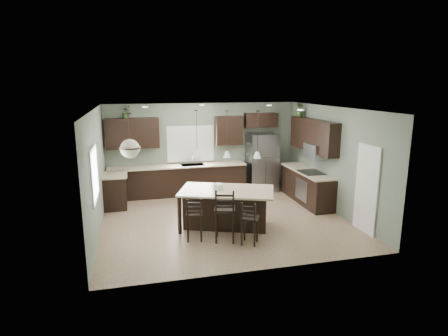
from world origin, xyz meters
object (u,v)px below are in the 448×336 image
plant_back_left (126,112)px  kitchen_island (227,208)px  refrigerator (262,162)px  serving_dish (218,187)px  bar_stool_left (194,219)px  bar_stool_right (250,223)px  bar_stool_center (225,215)px

plant_back_left → kitchen_island: bearing=-53.7°
refrigerator → serving_dish: 3.46m
bar_stool_left → bar_stool_right: bearing=-14.9°
kitchen_island → bar_stool_center: 0.83m
bar_stool_left → plant_back_left: (-1.36, 3.64, 2.09)m
kitchen_island → bar_stool_left: bearing=-125.7°
kitchen_island → bar_stool_center: size_ratio=1.82×
bar_stool_center → plant_back_left: 4.76m
bar_stool_left → kitchen_island: bearing=42.7°
bar_stool_left → bar_stool_right: (1.11, -0.50, -0.01)m
kitchen_island → plant_back_left: (-2.24, 3.06, 2.12)m
kitchen_island → serving_dish: 0.57m
kitchen_island → serving_dish: (-0.19, 0.07, 0.53)m
bar_stool_center → plant_back_left: size_ratio=3.27×
bar_stool_center → bar_stool_right: bar_stool_center is taller
refrigerator → bar_stool_center: size_ratio=1.54×
bar_stool_left → plant_back_left: plant_back_left is taller
bar_stool_center → serving_dish: bearing=102.0°
serving_dish → bar_stool_center: bearing=-93.7°
kitchen_island → bar_stool_center: bearing=-86.3°
refrigerator → bar_stool_right: 4.28m
kitchen_island → serving_dish: size_ratio=9.10×
refrigerator → bar_stool_left: 4.42m
refrigerator → plant_back_left: plant_back_left is taller
kitchen_island → bar_stool_right: (0.23, -1.08, 0.02)m
serving_dish → bar_stool_right: bearing=-70.1°
bar_stool_left → bar_stool_center: (0.64, -0.20, 0.11)m
kitchen_island → bar_stool_left: (-0.88, -0.58, 0.03)m
plant_back_left → bar_stool_center: bearing=-62.5°
bar_stool_right → plant_back_left: plant_back_left is taller
bar_stool_left → serving_dish: bearing=52.5°
refrigerator → kitchen_island: size_ratio=0.85×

